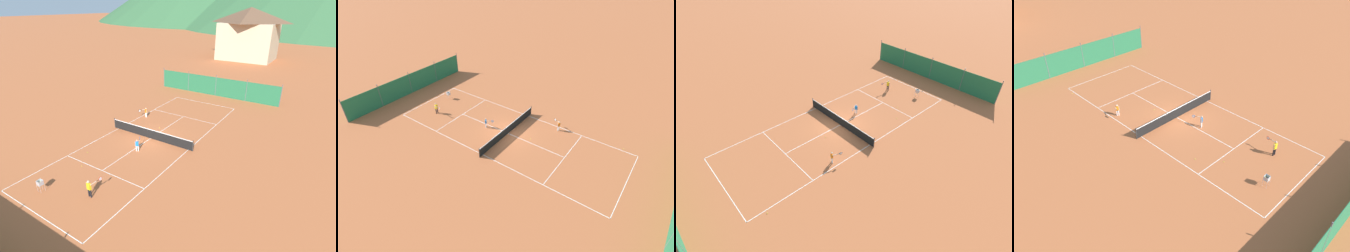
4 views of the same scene
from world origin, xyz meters
TOP-DOWN VIEW (x-y plane):
  - ground_plane at (0.00, 0.00)m, footprint 600.00×600.00m
  - court_line_markings at (0.00, 0.00)m, footprint 8.25×23.85m
  - tennis_net at (0.00, 0.00)m, footprint 9.18×0.08m
  - windscreen_fence_far at (-0.00, 15.50)m, footprint 17.28×0.08m
  - player_far_service at (1.56, -8.96)m, footprint 0.49×1.06m
  - player_near_service at (0.42, -2.53)m, footprint 0.50×0.97m
  - player_near_baseline at (-3.55, 3.95)m, footprint 0.64×0.89m
  - tennis_ball_alley_right at (-0.59, 2.38)m, footprint 0.07×0.07m
  - tennis_ball_mid_court at (-4.40, 10.52)m, footprint 0.07×0.07m
  - tennis_ball_by_net_right at (-3.05, -5.13)m, footprint 0.07×0.07m
  - tennis_ball_by_net_left at (-1.78, -6.86)m, footprint 0.07×0.07m
  - ball_hopper at (-1.72, -10.39)m, footprint 0.36×0.36m
  - alpine_chalet at (-4.79, 44.59)m, footprint 13.00×10.00m

SIDE VIEW (x-z plane):
  - ground_plane at x=0.00m, z-range 0.00..0.00m
  - court_line_markings at x=0.00m, z-range 0.00..0.01m
  - tennis_ball_alley_right at x=-0.59m, z-range 0.00..0.07m
  - tennis_ball_mid_court at x=-4.40m, z-range 0.00..0.07m
  - tennis_ball_by_net_right at x=-3.05m, z-range 0.00..0.07m
  - tennis_ball_by_net_left at x=-1.78m, z-range 0.00..0.07m
  - tennis_net at x=0.00m, z-range -0.03..1.03m
  - ball_hopper at x=-1.72m, z-range 0.21..1.10m
  - player_near_baseline at x=-3.55m, z-range 0.10..1.22m
  - player_near_service at x=0.42m, z-range 0.10..1.22m
  - player_far_service at x=1.56m, z-range 0.11..1.42m
  - windscreen_fence_far at x=0.00m, z-range -0.14..2.76m
  - alpine_chalet at x=-4.79m, z-range 0.22..11.42m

